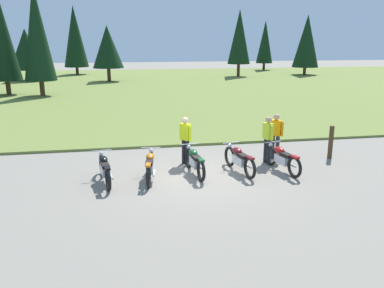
{
  "coord_description": "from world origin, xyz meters",
  "views": [
    {
      "loc": [
        -2.26,
        -11.7,
        4.19
      ],
      "look_at": [
        0.0,
        0.6,
        0.9
      ],
      "focal_mm": 36.71,
      "sensor_mm": 36.0,
      "label": 1
    }
  ],
  "objects": [
    {
      "name": "motorcycle_maroon",
      "position": [
        1.49,
        0.12,
        0.44
      ],
      "size": [
        0.7,
        2.08,
        0.88
      ],
      "color": "black",
      "rests_on": "ground"
    },
    {
      "name": "ground_plane",
      "position": [
        0.0,
        0.0,
        0.0
      ],
      "size": [
        140.0,
        140.0,
        0.0
      ],
      "primitive_type": "plane",
      "color": "gray"
    },
    {
      "name": "forest_treeline",
      "position": [
        -3.51,
        30.31,
        4.28
      ],
      "size": [
        42.08,
        25.57,
        8.4
      ],
      "color": "#47331E",
      "rests_on": "ground"
    },
    {
      "name": "rider_checking_bike",
      "position": [
        3.21,
        1.33,
        0.95
      ],
      "size": [
        0.45,
        0.39,
        1.67
      ],
      "color": "#2D2D38",
      "rests_on": "ground"
    },
    {
      "name": "rider_near_row_end",
      "position": [
        2.74,
        0.88,
        0.95
      ],
      "size": [
        0.3,
        0.54,
        1.67
      ],
      "color": "black",
      "rests_on": "ground"
    },
    {
      "name": "grass_moorland",
      "position": [
        0.0,
        25.62,
        0.05
      ],
      "size": [
        80.0,
        44.0,
        0.1
      ],
      "primitive_type": "cube",
      "color": "olive",
      "rests_on": "ground"
    },
    {
      "name": "motorcycle_orange",
      "position": [
        -1.45,
        -0.04,
        0.44
      ],
      "size": [
        0.62,
        2.09,
        0.88
      ],
      "color": "black",
      "rests_on": "ground"
    },
    {
      "name": "motorcycle_red",
      "position": [
        2.9,
        -0.04,
        0.44
      ],
      "size": [
        0.7,
        2.08,
        0.88
      ],
      "color": "black",
      "rests_on": "ground"
    },
    {
      "name": "trail_marker_post",
      "position": [
        5.24,
        1.02,
        0.61
      ],
      "size": [
        0.12,
        0.12,
        1.22
      ],
      "primitive_type": "cube",
      "color": "#47331E",
      "rests_on": "ground"
    },
    {
      "name": "motorcycle_british_green",
      "position": [
        0.01,
        0.18,
        0.44
      ],
      "size": [
        0.62,
        2.1,
        0.88
      ],
      "color": "black",
      "rests_on": "ground"
    },
    {
      "name": "rider_in_hivis_vest",
      "position": [
        -0.11,
        1.29,
        0.95
      ],
      "size": [
        0.38,
        0.48,
        1.67
      ],
      "color": "black",
      "rests_on": "ground"
    },
    {
      "name": "motorcycle_black",
      "position": [
        -2.82,
        -0.11,
        0.44
      ],
      "size": [
        0.67,
        2.09,
        0.88
      ],
      "color": "black",
      "rests_on": "ground"
    }
  ]
}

